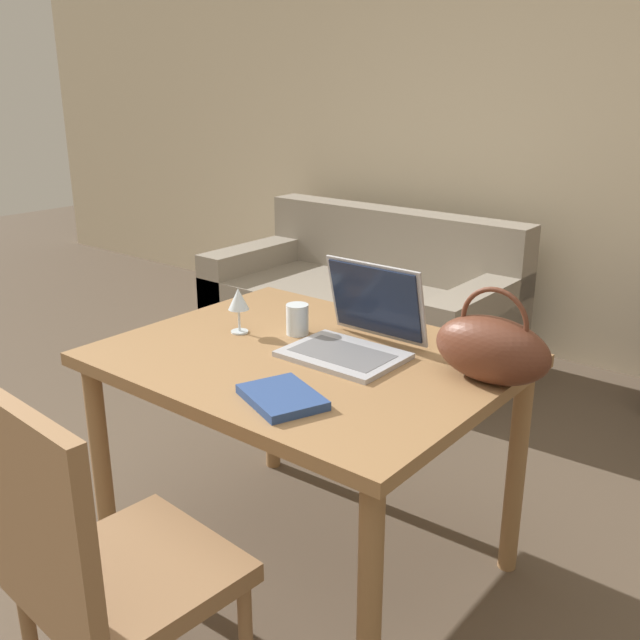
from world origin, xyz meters
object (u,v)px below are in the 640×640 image
(laptop, at_px, (359,329))
(wine_glass, at_px, (238,301))
(chair, at_px, (98,563))
(couch, at_px, (362,307))
(handbag, at_px, (492,349))
(drinking_glass, at_px, (297,319))

(laptop, relative_size, wine_glass, 2.28)
(chair, xyz_separation_m, couch, (-1.09, 2.55, -0.25))
(couch, xyz_separation_m, wine_glass, (0.72, -1.72, 0.59))
(chair, xyz_separation_m, handbag, (0.46, 0.98, 0.34))
(couch, relative_size, drinking_glass, 17.34)
(couch, bearing_deg, chair, -66.79)
(handbag, bearing_deg, laptop, -175.48)
(couch, height_order, drinking_glass, drinking_glass)
(couch, bearing_deg, wine_glass, -67.16)
(drinking_glass, relative_size, wine_glass, 0.66)
(chair, distance_m, wine_glass, 0.97)
(chair, bearing_deg, couch, 117.20)
(chair, xyz_separation_m, wine_glass, (-0.37, 0.83, 0.35))
(drinking_glass, bearing_deg, wine_glass, -145.07)
(chair, bearing_deg, wine_glass, 117.97)
(drinking_glass, bearing_deg, couch, 118.74)
(handbag, bearing_deg, drinking_glass, -176.64)
(handbag, bearing_deg, wine_glass, -169.73)
(wine_glass, distance_m, handbag, 0.84)
(chair, height_order, laptop, laptop)
(laptop, height_order, drinking_glass, laptop)
(handbag, bearing_deg, chair, -115.03)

